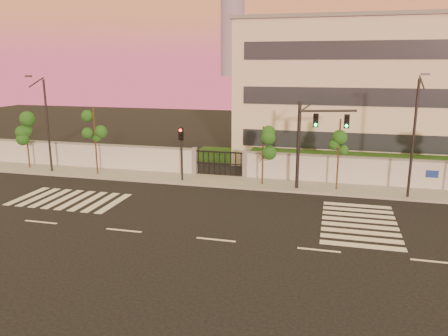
# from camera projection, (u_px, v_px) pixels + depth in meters

# --- Properties ---
(ground) EXTENTS (120.00, 120.00, 0.00)m
(ground) POSITION_uv_depth(u_px,v_px,m) (216.00, 240.00, 21.62)
(ground) COLOR black
(ground) RESTS_ON ground
(sidewalk) EXTENTS (60.00, 3.00, 0.15)m
(sidewalk) POSITION_uv_depth(u_px,v_px,m) (254.00, 183.00, 31.49)
(sidewalk) COLOR gray
(sidewalk) RESTS_ON ground
(perimeter_wall) EXTENTS (60.00, 0.36, 2.20)m
(perimeter_wall) POSITION_uv_depth(u_px,v_px,m) (260.00, 166.00, 32.65)
(perimeter_wall) COLOR #B4B7BC
(perimeter_wall) RESTS_ON ground
(hedge_row) EXTENTS (41.00, 4.25, 1.80)m
(hedge_row) POSITION_uv_depth(u_px,v_px,m) (278.00, 162.00, 35.04)
(hedge_row) COLOR #14340F
(hedge_row) RESTS_ON ground
(institutional_building) EXTENTS (24.40, 12.40, 12.25)m
(institutional_building) POSITION_uv_depth(u_px,v_px,m) (379.00, 91.00, 38.74)
(institutional_building) COLOR beige
(institutional_building) RESTS_ON ground
(road_markings) EXTENTS (57.00, 7.62, 0.02)m
(road_markings) POSITION_uv_depth(u_px,v_px,m) (207.00, 213.00, 25.54)
(road_markings) COLOR silver
(road_markings) RESTS_ON ground
(street_tree_b) EXTENTS (1.54, 1.22, 4.52)m
(street_tree_b) POSITION_uv_depth(u_px,v_px,m) (26.00, 129.00, 35.29)
(street_tree_b) COLOR #382314
(street_tree_b) RESTS_ON ground
(street_tree_c) EXTENTS (1.48, 1.18, 5.30)m
(street_tree_c) POSITION_uv_depth(u_px,v_px,m) (95.00, 126.00, 33.11)
(street_tree_c) COLOR #382314
(street_tree_c) RESTS_ON ground
(street_tree_d) EXTENTS (1.41, 1.12, 4.28)m
(street_tree_d) POSITION_uv_depth(u_px,v_px,m) (263.00, 142.00, 30.39)
(street_tree_d) COLOR #382314
(street_tree_d) RESTS_ON ground
(street_tree_e) EXTENTS (1.44, 1.14, 4.96)m
(street_tree_e) POSITION_uv_depth(u_px,v_px,m) (340.00, 139.00, 28.98)
(street_tree_e) COLOR #382314
(street_tree_e) RESTS_ON ground
(traffic_signal_main) EXTENTS (3.79, 1.26, 6.09)m
(traffic_signal_main) POSITION_uv_depth(u_px,v_px,m) (310.00, 135.00, 29.07)
(traffic_signal_main) COLOR black
(traffic_signal_main) RESTS_ON ground
(traffic_signal_secondary) EXTENTS (0.32, 0.33, 4.15)m
(traffic_signal_secondary) POSITION_uv_depth(u_px,v_px,m) (181.00, 147.00, 31.49)
(traffic_signal_secondary) COLOR black
(traffic_signal_secondary) RESTS_ON ground
(streetlight_west) EXTENTS (0.46, 1.85, 7.69)m
(streetlight_west) POSITION_uv_depth(u_px,v_px,m) (46.00, 121.00, 33.80)
(streetlight_west) COLOR black
(streetlight_west) RESTS_ON ground
(streetlight_east) EXTENTS (0.48, 1.92, 7.99)m
(streetlight_east) POSITION_uv_depth(u_px,v_px,m) (414.00, 133.00, 26.99)
(streetlight_east) COLOR black
(streetlight_east) RESTS_ON ground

